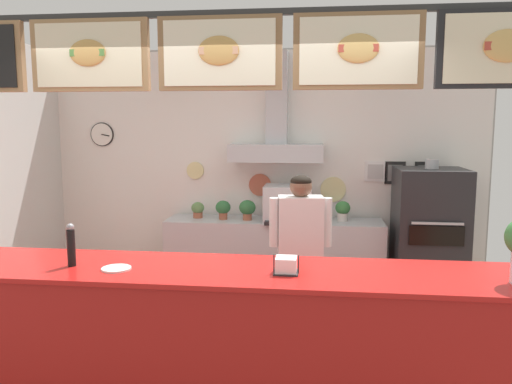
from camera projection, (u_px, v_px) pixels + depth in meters
name	position (u px, v px, depth m)	size (l,w,h in m)	color
back_wall_assembly	(264.00, 165.00, 5.90)	(5.18, 2.91, 2.87)	#9E9E99
service_counter	(218.00, 349.00, 3.31)	(4.32, 0.73, 1.10)	#B21916
back_prep_counter	(274.00, 260.00, 5.81)	(2.45, 0.53, 0.92)	#B7BABF
pizza_oven	(428.00, 240.00, 5.44)	(0.72, 0.71, 1.64)	#232326
shop_worker	(300.00, 257.00, 4.43)	(0.54, 0.26, 1.57)	#232328
espresso_machine	(288.00, 203.00, 5.67)	(0.53, 0.52, 0.40)	silver
potted_basil	(198.00, 209.00, 5.86)	(0.15, 0.15, 0.18)	#9E563D
potted_oregano	(343.00, 210.00, 5.67)	(0.17, 0.17, 0.22)	beige
potted_sage	(223.00, 208.00, 5.77)	(0.17, 0.17, 0.22)	#9E563D
potted_thyme	(247.00, 209.00, 5.72)	(0.19, 0.19, 0.23)	#9E563D
napkin_holder	(286.00, 266.00, 3.13)	(0.16, 0.15, 0.11)	#262628
pepper_grinder	(71.00, 245.00, 3.27)	(0.05, 0.05, 0.28)	black
condiment_plate	(116.00, 269.00, 3.21)	(0.19, 0.19, 0.01)	white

